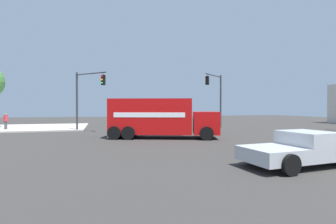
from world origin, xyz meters
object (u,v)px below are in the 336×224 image
Objects in this scene: pickup_silver at (304,148)px; pedestrian_near_corner at (6,120)px; delivery_truck at (160,118)px; traffic_light_secondary at (86,92)px; traffic_light_primary at (216,93)px.

pedestrian_near_corner is at bearing -140.03° from pickup_silver.
delivery_truck reaches higher than pedestrian_near_corner.
pickup_silver is at bearing 18.54° from delivery_truck.
traffic_light_secondary is 20.22m from pickup_silver.
traffic_light_secondary reaches higher than pedestrian_near_corner.
delivery_truck is at bearing -48.39° from traffic_light_primary.
pickup_silver is at bearing 27.98° from traffic_light_secondary.
traffic_light_primary is at bearing 131.61° from delivery_truck.
traffic_light_secondary is (-7.13, -5.84, 2.39)m from delivery_truck.
traffic_light_primary reaches higher than pickup_silver.
pedestrian_near_corner is (-3.12, -8.02, -2.88)m from traffic_light_secondary.
traffic_light_primary is at bearing 92.49° from traffic_light_secondary.
traffic_light_primary is 3.83× the size of pedestrian_near_corner.
traffic_light_secondary reaches higher than pickup_silver.
traffic_light_secondary reaches higher than delivery_truck.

